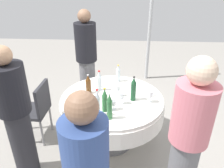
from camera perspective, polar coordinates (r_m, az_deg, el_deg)
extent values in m
plane|color=gray|center=(3.30, 0.00, -14.57)|extent=(10.00, 10.00, 0.00)
cylinder|color=white|center=(2.86, 0.00, -3.84)|extent=(1.31, 1.31, 0.04)
cylinder|color=white|center=(2.93, 0.00, -6.01)|extent=(1.34, 1.34, 0.22)
cylinder|color=slate|center=(3.14, 0.00, -11.33)|extent=(0.14, 0.14, 0.48)
cylinder|color=slate|center=(3.29, 0.00, -14.38)|extent=(0.56, 0.56, 0.03)
cylinder|color=#593314|center=(2.93, -6.04, -0.69)|extent=(0.07, 0.07, 0.19)
cone|color=#593314|center=(2.87, -6.17, 1.56)|extent=(0.06, 0.06, 0.07)
cylinder|color=silver|center=(2.85, -6.21, 2.30)|extent=(0.03, 0.03, 0.01)
cylinder|color=#2D6B38|center=(2.42, -0.73, -6.60)|extent=(0.06, 0.06, 0.23)
cone|color=#2D6B38|center=(2.34, -0.76, -3.43)|extent=(0.05, 0.05, 0.08)
cylinder|color=silver|center=(2.31, -0.76, -2.42)|extent=(0.02, 0.02, 0.01)
cylinder|color=silver|center=(3.22, 1.57, 2.22)|extent=(0.06, 0.06, 0.19)
cone|color=silver|center=(3.17, 1.60, 4.24)|extent=(0.05, 0.05, 0.06)
cylinder|color=gold|center=(3.15, 1.61, 4.82)|extent=(0.03, 0.03, 0.01)
cylinder|color=#194728|center=(2.76, 5.48, -1.92)|extent=(0.07, 0.07, 0.24)
cone|color=#194728|center=(2.69, 5.63, 0.97)|extent=(0.06, 0.06, 0.07)
cylinder|color=black|center=(2.67, 5.67, 1.76)|extent=(0.03, 0.03, 0.01)
cylinder|color=#2D6B38|center=(2.55, -1.86, -4.96)|extent=(0.07, 0.07, 0.20)
cone|color=#2D6B38|center=(2.48, -1.91, -2.16)|extent=(0.06, 0.06, 0.09)
cylinder|color=gold|center=(2.45, -1.92, -1.17)|extent=(0.03, 0.03, 0.01)
cylinder|color=silver|center=(2.47, -3.75, -5.76)|extent=(0.06, 0.06, 0.24)
cone|color=silver|center=(2.38, -3.87, -2.52)|extent=(0.05, 0.05, 0.08)
cylinder|color=red|center=(2.36, -3.91, -1.51)|extent=(0.03, 0.03, 0.01)
cylinder|color=silver|center=(2.99, -3.25, 0.18)|extent=(0.07, 0.07, 0.20)
cone|color=silver|center=(2.93, -3.32, 2.55)|extent=(0.06, 0.06, 0.07)
cylinder|color=red|center=(2.91, -3.34, 3.30)|extent=(0.03, 0.03, 0.01)
cylinder|color=white|center=(2.89, 1.40, -3.05)|extent=(0.06, 0.06, 0.00)
cylinder|color=white|center=(2.87, 1.41, -2.33)|extent=(0.01, 0.01, 0.08)
cylinder|color=white|center=(2.83, 1.43, -1.05)|extent=(0.07, 0.07, 0.07)
cylinder|color=white|center=(2.73, 2.36, -5.02)|extent=(0.06, 0.06, 0.00)
cylinder|color=white|center=(2.71, 2.38, -4.30)|extent=(0.01, 0.01, 0.08)
cylinder|color=white|center=(2.67, 2.41, -2.94)|extent=(0.07, 0.07, 0.07)
cylinder|color=gold|center=(2.68, 2.40, -3.31)|extent=(0.06, 0.06, 0.03)
cylinder|color=white|center=(2.63, 0.42, -6.48)|extent=(0.06, 0.06, 0.00)
cylinder|color=white|center=(2.61, 0.42, -5.89)|extent=(0.01, 0.01, 0.06)
cylinder|color=white|center=(2.58, 0.42, -4.73)|extent=(0.07, 0.07, 0.07)
cylinder|color=maroon|center=(2.59, 0.42, -5.07)|extent=(0.06, 0.06, 0.03)
cylinder|color=white|center=(2.80, 9.50, -4.51)|extent=(0.06, 0.06, 0.00)
cylinder|color=white|center=(2.78, 9.56, -3.85)|extent=(0.01, 0.01, 0.07)
cylinder|color=white|center=(2.74, 9.68, -2.50)|extent=(0.07, 0.07, 0.08)
cylinder|color=white|center=(2.78, -7.41, -4.43)|extent=(0.22, 0.22, 0.02)
cylinder|color=white|center=(3.00, 9.05, -2.06)|extent=(0.25, 0.25, 0.02)
cube|color=silver|center=(3.21, -2.96, 0.34)|extent=(0.15, 0.12, 0.00)
cube|color=silver|center=(3.09, -8.30, -1.11)|extent=(0.15, 0.12, 0.00)
cube|color=silver|center=(3.12, 3.53, -0.54)|extent=(0.18, 0.07, 0.00)
cylinder|color=#D8727F|center=(1.95, 20.02, -7.16)|extent=(0.34, 0.34, 0.54)
sphere|color=beige|center=(1.77, 22.01, 3.16)|extent=(0.23, 0.23, 0.23)
cylinder|color=#26262B|center=(2.79, -21.79, -14.04)|extent=(0.26, 0.26, 0.89)
cylinder|color=black|center=(2.41, -24.68, -1.25)|extent=(0.34, 0.34, 0.52)
sphere|color=tan|center=(2.28, -26.42, 6.58)|extent=(0.19, 0.19, 0.19)
cylinder|color=slate|center=(3.84, -6.17, -0.02)|extent=(0.26, 0.26, 0.88)
cylinder|color=black|center=(3.56, -6.77, 10.59)|extent=(0.34, 0.34, 0.60)
sphere|color=#8C664C|center=(3.47, -7.15, 16.91)|extent=(0.20, 0.20, 0.20)
cylinder|color=#334C8C|center=(1.64, -6.91, -17.02)|extent=(0.34, 0.34, 0.53)
sphere|color=#8C664C|center=(1.40, -7.77, -6.03)|extent=(0.22, 0.22, 0.22)
cube|color=#2D2D33|center=(3.30, -19.68, -6.55)|extent=(0.42, 0.42, 0.04)
cube|color=#2D2D33|center=(3.12, -17.29, -3.66)|extent=(0.06, 0.40, 0.42)
cylinder|color=gray|center=(3.62, -20.47, -7.91)|extent=(0.03, 0.03, 0.43)
cylinder|color=gray|center=(3.39, -22.86, -11.15)|extent=(0.03, 0.03, 0.43)
cylinder|color=gray|center=(3.49, -15.39, -8.48)|extent=(0.03, 0.03, 0.43)
cylinder|color=gray|center=(3.25, -17.46, -11.94)|extent=(0.03, 0.03, 0.43)
cylinder|color=#B2B5B7|center=(4.68, 9.83, 16.33)|extent=(0.07, 0.07, 2.66)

